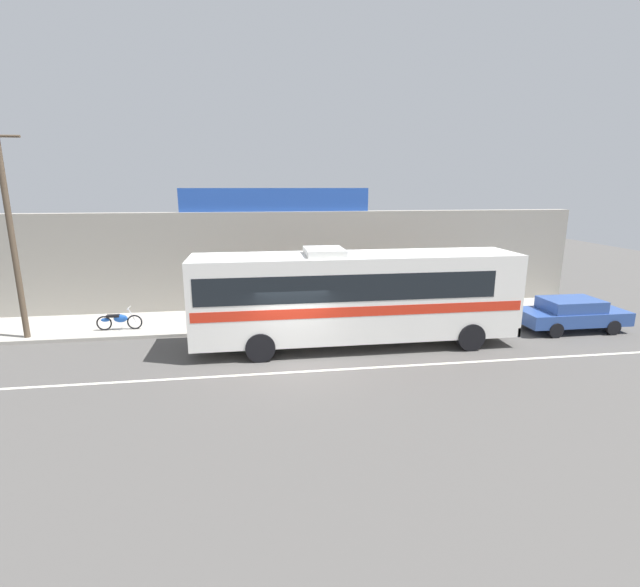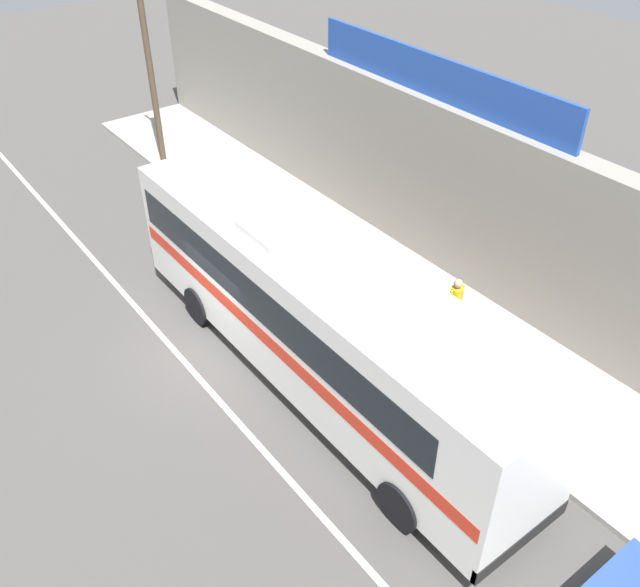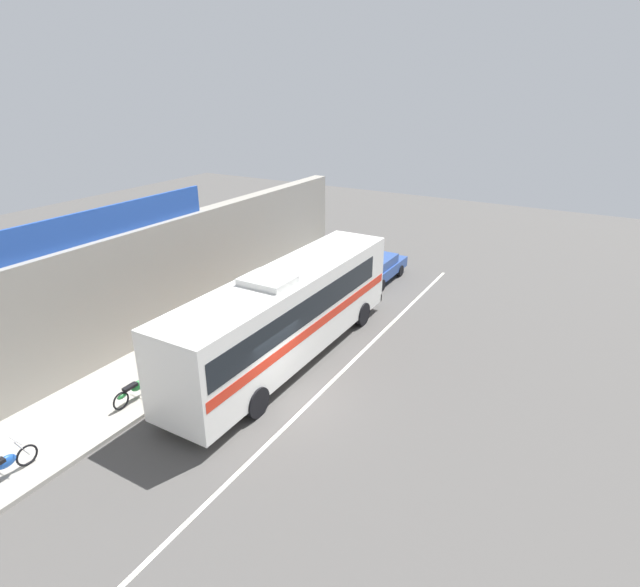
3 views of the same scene
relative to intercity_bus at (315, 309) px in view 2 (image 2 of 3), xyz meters
The scene contains 10 objects.
ground_plane 3.50m from the intercity_bus, 148.48° to the right, with size 70.00×70.00×0.00m, color #4F4C49.
sidewalk_slab 4.86m from the intercity_bus, 122.93° to the left, with size 30.00×3.60×0.14m, color #A8A399.
storefront_facade 6.36m from the intercity_bus, 112.32° to the left, with size 30.00×0.70×4.80m, color gray.
storefront_billboard 7.20m from the intercity_bus, 113.65° to the left, with size 9.01×0.12×1.10m, color #234CAD.
road_center_stripe 3.91m from the intercity_bus, 136.61° to the right, with size 30.00×0.14×0.01m, color silver.
intercity_bus is the anchor object (origin of this frame).
utility_pole 13.13m from the intercity_bus, 169.29° to the left, with size 1.60×0.22×8.20m.
motorcycle_purple 5.91m from the intercity_bus, 151.35° to the left, with size 1.94×0.56×0.94m.
motorcycle_green 9.89m from the intercity_bus, 162.95° to the left, with size 1.83×0.56×0.94m.
pedestrian_far_left 3.87m from the intercity_bus, 75.37° to the left, with size 0.30×0.48×1.69m.
Camera 2 is at (12.10, -5.75, 11.47)m, focal length 38.56 mm.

